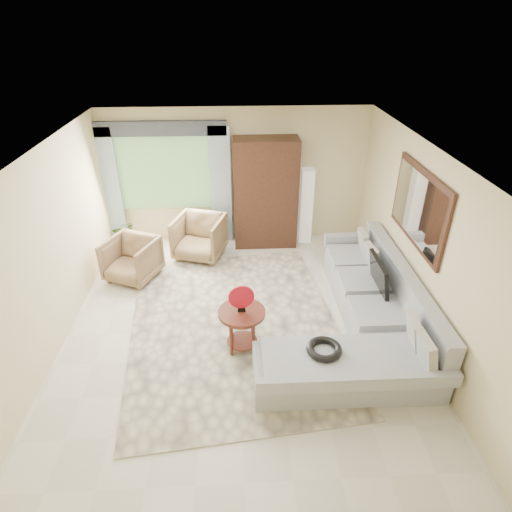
{
  "coord_description": "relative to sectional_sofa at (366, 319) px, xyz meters",
  "views": [
    {
      "loc": [
        -0.01,
        -4.89,
        4.07
      ],
      "look_at": [
        0.25,
        0.35,
        1.05
      ],
      "focal_mm": 30.0,
      "sensor_mm": 36.0,
      "label": 1
    }
  ],
  "objects": [
    {
      "name": "ground",
      "position": [
        -1.78,
        0.18,
        -0.28
      ],
      "size": [
        6.0,
        6.0,
        0.0
      ],
      "primitive_type": "plane",
      "color": "silver",
      "rests_on": "ground"
    },
    {
      "name": "area_rug",
      "position": [
        -1.87,
        0.31,
        -0.27
      ],
      "size": [
        3.42,
        4.31,
        0.02
      ],
      "primitive_type": "cube",
      "rotation": [
        0.0,
        0.0,
        0.11
      ],
      "color": "beige",
      "rests_on": "ground"
    },
    {
      "name": "sectional_sofa",
      "position": [
        0.0,
        0.0,
        0.0
      ],
      "size": [
        2.3,
        3.46,
        0.9
      ],
      "color": "#A7AAAF",
      "rests_on": "ground"
    },
    {
      "name": "tv_screen",
      "position": [
        0.27,
        0.47,
        0.44
      ],
      "size": [
        0.14,
        0.74,
        0.48
      ],
      "primitive_type": "cube",
      "rotation": [
        0.0,
        -0.17,
        0.0
      ],
      "color": "black",
      "rests_on": "sectional_sofa"
    },
    {
      "name": "garden_hose",
      "position": [
        -0.78,
        -0.87,
        0.26
      ],
      "size": [
        0.43,
        0.43,
        0.09
      ],
      "primitive_type": "torus",
      "color": "black",
      "rests_on": "sectional_sofa"
    },
    {
      "name": "coffee_table",
      "position": [
        -1.76,
        -0.2,
        0.05
      ],
      "size": [
        0.63,
        0.63,
        0.63
      ],
      "rotation": [
        0.0,
        0.0,
        0.34
      ],
      "color": "#431E12",
      "rests_on": "ground"
    },
    {
      "name": "red_disc",
      "position": [
        -1.76,
        -0.2,
        0.58
      ],
      "size": [
        0.34,
        0.06,
        0.34
      ],
      "primitive_type": "cylinder",
      "rotation": [
        1.57,
        0.0,
        0.1
      ],
      "color": "red",
      "rests_on": "coffee_table"
    },
    {
      "name": "armchair_left",
      "position": [
        -3.61,
        1.7,
        0.09
      ],
      "size": [
        1.05,
        1.06,
        0.74
      ],
      "primitive_type": "imported",
      "rotation": [
        0.0,
        0.0,
        -0.41
      ],
      "color": "olive",
      "rests_on": "ground"
    },
    {
      "name": "armchair_right",
      "position": [
        -2.5,
        2.42,
        0.11
      ],
      "size": [
        1.07,
        1.08,
        0.8
      ],
      "primitive_type": "imported",
      "rotation": [
        0.0,
        0.0,
        -0.29
      ],
      "color": "olive",
      "rests_on": "ground"
    },
    {
      "name": "potted_plant",
      "position": [
        -4.07,
        3.03,
        -0.05
      ],
      "size": [
        0.54,
        0.51,
        0.48
      ],
      "primitive_type": "imported",
      "rotation": [
        0.0,
        0.0,
        0.42
      ],
      "color": "#999999",
      "rests_on": "ground"
    },
    {
      "name": "armoire",
      "position": [
        -1.23,
        2.9,
        0.77
      ],
      "size": [
        1.2,
        0.55,
        2.1
      ],
      "primitive_type": "cube",
      "color": "black",
      "rests_on": "ground"
    },
    {
      "name": "floor_lamp",
      "position": [
        -0.43,
        2.96,
        0.47
      ],
      "size": [
        0.24,
        0.24,
        1.5
      ],
      "primitive_type": "cube",
      "color": "silver",
      "rests_on": "ground"
    },
    {
      "name": "window",
      "position": [
        -3.13,
        3.15,
        1.12
      ],
      "size": [
        1.8,
        0.04,
        1.4
      ],
      "primitive_type": "cube",
      "color": "#669E59",
      "rests_on": "wall_back"
    },
    {
      "name": "curtain_left",
      "position": [
        -4.18,
        3.06,
        0.87
      ],
      "size": [
        0.4,
        0.08,
        2.3
      ],
      "primitive_type": "cube",
      "color": "#9EB7CC",
      "rests_on": "ground"
    },
    {
      "name": "curtain_right",
      "position": [
        -2.08,
        3.06,
        0.87
      ],
      "size": [
        0.4,
        0.08,
        2.3
      ],
      "primitive_type": "cube",
      "color": "#9EB7CC",
      "rests_on": "ground"
    },
    {
      "name": "valance",
      "position": [
        -3.13,
        3.08,
        1.97
      ],
      "size": [
        2.4,
        0.12,
        0.26
      ],
      "primitive_type": "cube",
      "color": "#1E232D",
      "rests_on": "wall_back"
    },
    {
      "name": "wall_mirror",
      "position": [
        0.68,
        0.53,
        1.47
      ],
      "size": [
        0.05,
        1.7,
        1.05
      ],
      "color": "black",
      "rests_on": "wall_right"
    }
  ]
}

